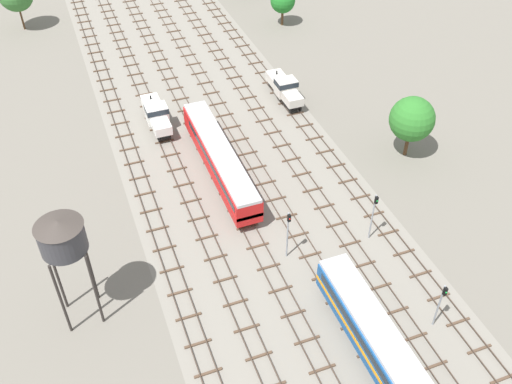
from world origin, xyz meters
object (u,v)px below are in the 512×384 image
Objects in this scene: shunter_loco_left_mid at (156,114)px; shunter_loco_right_midfar at (285,87)px; water_tower at (62,237)px; diesel_railcar_centre_left_near at (220,158)px; passenger_coach_centre_nearest at (395,368)px; signal_post_mid at (374,212)px; signal_post_near at (288,230)px; signal_post_nearest at (441,301)px.

shunter_loco_left_mid is 1.00× the size of shunter_loco_right_midfar.
water_tower is at bearing -115.89° from shunter_loco_left_mid.
diesel_railcar_centre_left_near is 23.75m from water_tower.
signal_post_mid is (6.68, 15.36, 1.05)m from passenger_coach_centre_nearest.
shunter_loco_left_mid is at bearing 64.11° from water_tower.
diesel_railcar_centre_left_near is at bearing 98.79° from signal_post_near.
water_tower is (-21.93, 15.96, 7.11)m from passenger_coach_centre_nearest.
shunter_loco_right_midfar is (17.81, 0.25, 0.00)m from shunter_loco_left_mid.
signal_post_nearest is at bearing 29.80° from passenger_coach_centre_nearest.
signal_post_near is at bearing 97.93° from passenger_coach_centre_nearest.
passenger_coach_centre_nearest is at bearing -78.25° from shunter_loco_left_mid.
passenger_coach_centre_nearest is 2.60× the size of shunter_loco_right_midfar.
shunter_loco_left_mid is at bearing 119.58° from signal_post_mid.
diesel_railcar_centre_left_near is 2.42× the size of shunter_loco_right_midfar.
shunter_loco_left_mid is 1.45× the size of signal_post_near.
water_tower is (-30.84, -27.09, 7.71)m from shunter_loco_right_midfar.
shunter_loco_left_mid is at bearing 111.79° from signal_post_nearest.
signal_post_mid is at bearing -94.59° from shunter_loco_right_midfar.
diesel_railcar_centre_left_near is 14.60m from signal_post_near.
water_tower is (-13.03, -26.84, 7.71)m from shunter_loco_left_mid.
signal_post_mid reaches higher than shunter_loco_left_mid.
shunter_loco_right_midfar is 39.32m from signal_post_nearest.
shunter_loco_right_midfar is (8.90, 43.06, -0.60)m from passenger_coach_centre_nearest.
shunter_loco_left_mid is (-4.45, 12.43, -0.59)m from diesel_railcar_centre_left_near.
signal_post_near is (2.23, -14.39, 1.08)m from diesel_railcar_centre_left_near.
signal_post_near is at bearing -81.21° from diesel_railcar_centre_left_near.
shunter_loco_left_mid is at bearing -179.19° from shunter_loco_right_midfar.
shunter_loco_left_mid and shunter_loco_right_midfar have the same top height.
shunter_loco_left_mid is at bearing 101.75° from passenger_coach_centre_nearest.
signal_post_nearest reaches higher than shunter_loco_right_midfar.
shunter_loco_right_midfar is 1.46× the size of signal_post_mid.
signal_post_mid reaches higher than passenger_coach_centre_nearest.
signal_post_mid is (8.90, -0.63, -0.02)m from signal_post_near.
signal_post_near is (6.68, -26.82, 1.67)m from shunter_loco_left_mid.
signal_post_near reaches higher than passenger_coach_centre_nearest.
shunter_loco_left_mid is 30.82m from water_tower.
diesel_railcar_centre_left_near is at bearing -136.47° from shunter_loco_right_midfar.
signal_post_near is at bearing -112.35° from shunter_loco_right_midfar.
signal_post_nearest is 11.54m from signal_post_mid.
signal_post_near is at bearing 0.06° from water_tower.
diesel_railcar_centre_left_near is at bearing 39.50° from water_tower.
diesel_railcar_centre_left_near is 3.51× the size of signal_post_near.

